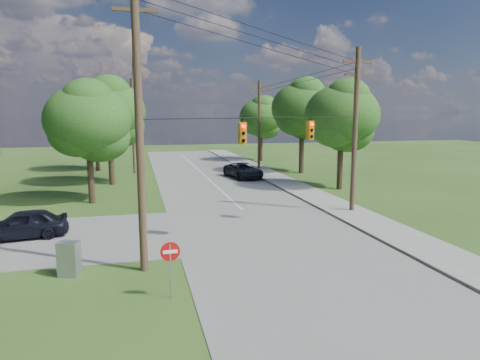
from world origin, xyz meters
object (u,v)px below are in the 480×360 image
object	(u,v)px
pole_north_w	(133,125)
pole_ne	(355,128)
pole_sw	(139,119)
car_main_north	(243,170)
control_cabinet	(69,259)
pole_north_e	(259,124)
car_cross_dark	(23,224)
do_not_enter_sign	(170,257)

from	to	relation	value
pole_north_w	pole_ne	bearing A→B (deg)	-57.71
pole_sw	car_main_north	bearing A→B (deg)	66.68
control_cabinet	car_main_north	bearing A→B (deg)	78.22
pole_north_e	car_cross_dark	xyz separation A→B (m)	(-19.49, -23.55, -4.35)
car_cross_dark	do_not_enter_sign	bearing A→B (deg)	27.62
pole_ne	car_cross_dark	xyz separation A→B (m)	(-19.49, -1.55, -4.68)
car_main_north	pole_ne	bearing A→B (deg)	-88.58
do_not_enter_sign	car_main_north	bearing A→B (deg)	67.90
pole_north_w	control_cabinet	bearing A→B (deg)	-94.85
pole_ne	control_cabinet	xyz separation A→B (m)	(-16.40, -7.54, -4.76)
pole_north_w	car_cross_dark	world-z (taller)	pole_north_w
car_main_north	do_not_enter_sign	size ratio (longest dim) A/B	2.59
pole_ne	car_main_north	size ratio (longest dim) A/B	1.97
car_cross_dark	do_not_enter_sign	world-z (taller)	do_not_enter_sign
pole_north_w	car_main_north	xyz separation A→B (m)	(10.50, -6.17, -4.36)
do_not_enter_sign	car_cross_dark	bearing A→B (deg)	124.18
pole_sw	pole_ne	distance (m)	15.51
pole_ne	pole_sw	bearing A→B (deg)	-150.62
pole_ne	car_cross_dark	world-z (taller)	pole_ne
pole_ne	pole_north_e	bearing A→B (deg)	90.00
pole_north_w	pole_sw	bearing A→B (deg)	-89.23
pole_sw	car_cross_dark	world-z (taller)	pole_sw
pole_north_e	pole_north_w	distance (m)	13.90
pole_sw	pole_north_w	size ratio (longest dim) A/B	1.20
pole_sw	do_not_enter_sign	xyz separation A→B (m)	(0.86, -3.03, -4.70)
pole_ne	do_not_enter_sign	size ratio (longest dim) A/B	5.09
pole_sw	pole_ne	world-z (taller)	pole_sw
pole_sw	control_cabinet	distance (m)	6.24
car_main_north	do_not_enter_sign	distance (m)	28.03
pole_ne	pole_north_e	distance (m)	22.00
pole_sw	pole_north_w	world-z (taller)	pole_sw
pole_north_w	car_main_north	world-z (taller)	pole_north_w
pole_ne	car_main_north	world-z (taller)	pole_ne
pole_ne	pole_north_e	xyz separation A→B (m)	(-0.00, 22.00, -0.34)
pole_north_e	do_not_enter_sign	bearing A→B (deg)	-111.17
pole_sw	pole_north_w	xyz separation A→B (m)	(-0.40, 29.60, -1.10)
car_cross_dark	car_main_north	distance (m)	23.68
do_not_enter_sign	pole_north_e	bearing A→B (deg)	65.97
control_cabinet	do_not_enter_sign	bearing A→B (deg)	-21.98
pole_ne	car_cross_dark	size ratio (longest dim) A/B	2.38
pole_north_w	car_cross_dark	xyz separation A→B (m)	(-5.59, -23.55, -4.35)
pole_north_e	car_cross_dark	size ratio (longest dim) A/B	2.27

